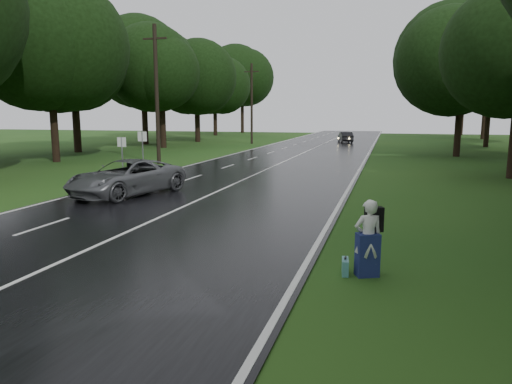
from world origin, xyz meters
TOP-DOWN VIEW (x-y plane):
  - ground at (0.00, 0.00)m, footprint 160.00×160.00m
  - road at (0.00, 20.00)m, footprint 12.00×140.00m
  - lane_center at (0.00, 20.00)m, footprint 0.12×140.00m
  - grey_car at (-3.58, 8.02)m, footprint 4.00×6.07m
  - far_car at (2.22, 49.59)m, footprint 2.38×4.25m
  - hitchhiker at (7.26, 0.19)m, footprint 0.76×0.73m
  - suitcase at (6.77, 0.16)m, footprint 0.20×0.51m
  - utility_pole_mid at (-8.50, 20.54)m, footprint 1.80×0.28m
  - utility_pole_far at (-8.50, 44.48)m, footprint 1.80×0.28m
  - road_sign_a at (-7.20, 13.60)m, footprint 0.55×0.10m
  - road_sign_b at (-7.20, 15.96)m, footprint 0.60×0.10m
  - tree_left_d at (-16.65, 19.70)m, footprint 9.48×9.48m
  - tree_left_e at (-15.74, 35.53)m, footprint 9.34×9.34m
  - tree_left_f at (-16.35, 46.36)m, footprint 8.82×8.82m
  - tree_right_d at (14.38, 19.04)m, footprint 8.02×8.02m
  - tree_right_e at (13.14, 32.95)m, footprint 8.74×8.74m
  - tree_right_f at (17.78, 46.30)m, footprint 8.82×8.82m

SIDE VIEW (x-z plane):
  - ground at x=0.00m, z-range 0.00..0.00m
  - utility_pole_mid at x=-8.50m, z-range -4.89..4.89m
  - utility_pole_far at x=-8.50m, z-range -4.73..4.73m
  - road_sign_a at x=-7.20m, z-range -1.14..1.14m
  - road_sign_b at x=-7.20m, z-range -1.26..1.26m
  - tree_left_d at x=-16.65m, z-range -7.41..7.41m
  - tree_left_e at x=-15.74m, z-range -7.29..7.29m
  - tree_left_f at x=-16.35m, z-range -6.89..6.89m
  - tree_right_d at x=14.38m, z-range -6.27..6.27m
  - tree_right_e at x=13.14m, z-range -6.83..6.83m
  - tree_right_f at x=17.78m, z-range -6.89..6.89m
  - road at x=0.00m, z-range 0.00..0.04m
  - lane_center at x=0.00m, z-range 0.04..0.05m
  - suitcase at x=6.77m, z-range 0.00..0.35m
  - far_car at x=2.22m, z-range 0.04..1.37m
  - hitchhiker at x=7.26m, z-range -0.06..1.69m
  - grey_car at x=-3.58m, z-range 0.04..1.59m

